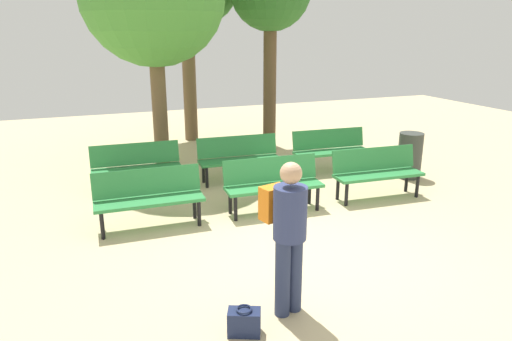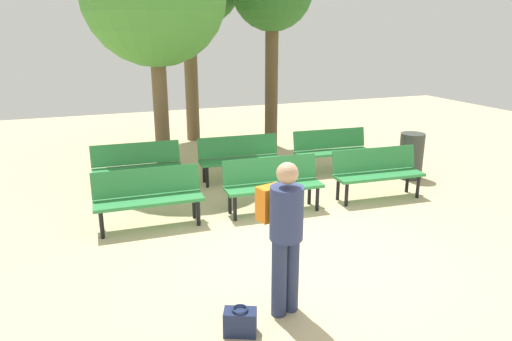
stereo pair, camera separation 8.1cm
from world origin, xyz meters
TOP-DOWN VIEW (x-y plane):
  - ground_plane at (0.00, 0.00)m, footprint 24.00×24.00m
  - bench_r0_c0 at (-1.89, 1.65)m, footprint 1.61×0.53m
  - bench_r0_c1 at (0.09, 1.58)m, footprint 1.62×0.57m
  - bench_r0_c2 at (2.05, 1.50)m, footprint 1.63×0.58m
  - bench_r1_c0 at (-1.85, 3.37)m, footprint 1.62×0.55m
  - bench_r1_c1 at (0.10, 3.27)m, footprint 1.63×0.57m
  - bench_r1_c2 at (2.09, 3.18)m, footprint 1.63×0.59m
  - visitor_with_backpack at (-0.90, -1.11)m, footprint 0.43×0.58m
  - handbag at (-1.45, -1.33)m, footprint 0.37×0.29m
  - trash_bin at (3.36, 2.23)m, footprint 0.47×0.47m

SIDE VIEW (x-z plane):
  - ground_plane at x=0.00m, z-range 0.00..0.00m
  - handbag at x=-1.45m, z-range -0.01..0.28m
  - trash_bin at x=3.36m, z-range 0.00..0.91m
  - bench_r0_c0 at x=-1.89m, z-range 0.07..0.94m
  - bench_r0_c1 at x=0.09m, z-range 0.07..0.94m
  - bench_r0_c2 at x=2.05m, z-range 0.07..0.94m
  - bench_r1_c0 at x=-1.85m, z-range 0.07..0.94m
  - bench_r1_c1 at x=0.10m, z-range 0.07..0.94m
  - bench_r1_c2 at x=2.09m, z-range 0.07..0.94m
  - visitor_with_backpack at x=-0.90m, z-range 0.11..1.76m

